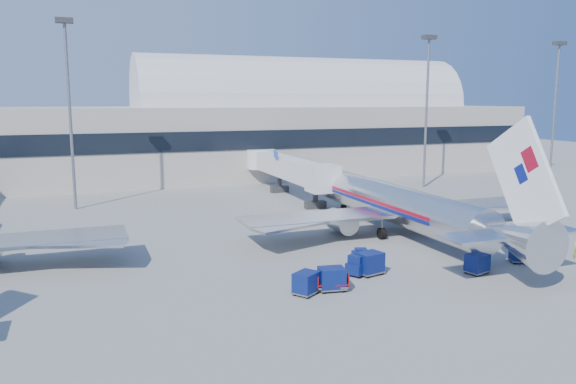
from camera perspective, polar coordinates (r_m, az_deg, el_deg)
name	(u,v)px	position (r m, az deg, el deg)	size (l,w,h in m)	color
ground	(326,256)	(48.30, 3.92, -6.50)	(260.00, 260.00, 0.00)	gray
terminal	(114,134)	(98.54, -17.30, 5.61)	(170.00, 28.15, 21.00)	#B2AA9E
airliner_main	(400,206)	(56.16, 11.36, -1.36)	(32.00, 37.26, 12.07)	silver
jetbridge_near	(285,167)	(78.42, -0.33, 2.55)	(4.40, 27.50, 6.25)	silver
mast_west	(68,86)	(72.27, -21.43, 9.98)	(2.00, 1.20, 22.60)	slate
mast_east	(427,89)	(87.54, 13.97, 10.11)	(2.00, 1.20, 22.60)	slate
mast_far_east	(556,90)	(103.72, 25.58, 9.31)	(2.00, 1.20, 22.60)	slate
barrier_near	(483,229)	(59.30, 19.16, -3.58)	(3.00, 0.55, 0.90)	#9E9E96
barrier_mid	(509,226)	(61.44, 21.54, -3.28)	(3.00, 0.55, 0.90)	#9E9E96
barrier_far	(534,224)	(63.67, 23.75, -2.99)	(3.00, 0.55, 0.90)	#9E9E96
tug_lead	(360,265)	(43.41, 7.30, -7.36)	(2.79, 2.36, 1.63)	#0B1753
tug_right	(470,241)	(53.04, 18.03, -4.76)	(2.50, 2.23, 1.47)	#0B1753
tug_left	(360,256)	(46.08, 7.31, -6.51)	(1.68, 2.36, 1.39)	#0B1753
cart_train_a	(370,263)	(43.40, 8.30, -7.13)	(2.27, 1.93, 1.73)	#0B1753
cart_train_b	(332,278)	(39.61, 4.47, -8.75)	(2.06, 1.69, 1.64)	#0B1753
cart_train_c	(306,283)	(38.78, 1.86, -9.19)	(2.22, 2.12, 1.56)	#0B1753
cart_solo_near	(477,263)	(45.62, 18.66, -6.87)	(2.02, 1.74, 1.52)	#0B1753
cart_solo_far	(522,252)	(49.90, 22.67, -5.67)	(2.24, 2.03, 1.61)	#0B1753
cart_open_red	(332,284)	(39.88, 4.45, -9.29)	(2.57, 2.08, 0.61)	slate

